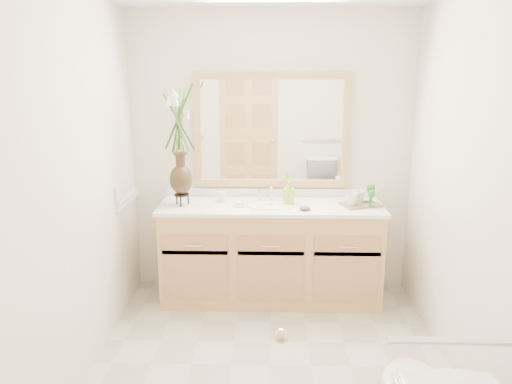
{
  "coord_description": "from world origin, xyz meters",
  "views": [
    {
      "loc": [
        -0.02,
        -2.94,
        1.95
      ],
      "look_at": [
        -0.11,
        0.65,
        1.03
      ],
      "focal_mm": 35.0,
      "sensor_mm": 36.0,
      "label": 1
    }
  ],
  "objects_px": {
    "soap_bottle": "(289,193)",
    "tray": "(361,205)",
    "flower_vase": "(179,131)",
    "tumbler": "(221,197)"
  },
  "relations": [
    {
      "from": "flower_vase",
      "to": "soap_bottle",
      "type": "xyz_separation_m",
      "value": [
        0.88,
        0.08,
        -0.53
      ]
    },
    {
      "from": "tray",
      "to": "soap_bottle",
      "type": "bearing_deg",
      "value": 155.05
    },
    {
      "from": "soap_bottle",
      "to": "tray",
      "type": "distance_m",
      "value": 0.6
    },
    {
      "from": "tumbler",
      "to": "soap_bottle",
      "type": "distance_m",
      "value": 0.57
    },
    {
      "from": "tumbler",
      "to": "soap_bottle",
      "type": "xyz_separation_m",
      "value": [
        0.57,
        -0.02,
        0.04
      ]
    },
    {
      "from": "tumbler",
      "to": "tray",
      "type": "xyz_separation_m",
      "value": [
        1.15,
        -0.08,
        -0.04
      ]
    },
    {
      "from": "flower_vase",
      "to": "tray",
      "type": "height_order",
      "value": "flower_vase"
    },
    {
      "from": "tumbler",
      "to": "tray",
      "type": "height_order",
      "value": "tumbler"
    },
    {
      "from": "tray",
      "to": "tumbler",
      "type": "bearing_deg",
      "value": 156.98
    },
    {
      "from": "flower_vase",
      "to": "tumbler",
      "type": "xyz_separation_m",
      "value": [
        0.31,
        0.1,
        -0.57
      ]
    }
  ]
}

